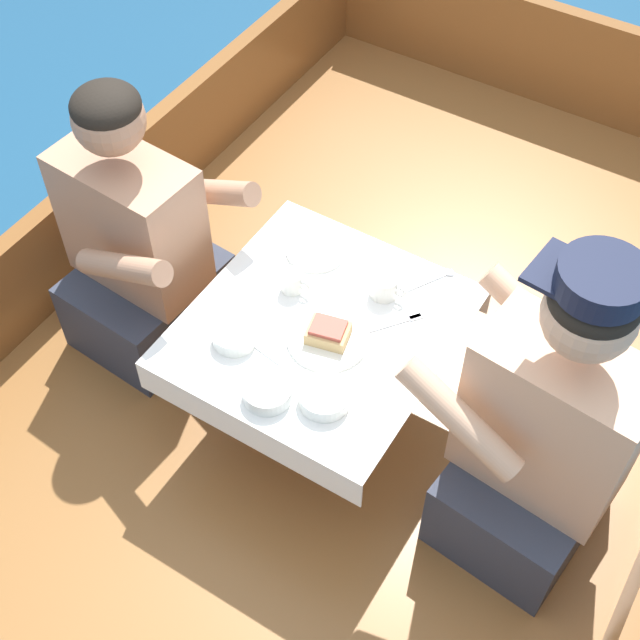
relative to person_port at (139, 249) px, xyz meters
name	(u,v)px	position (x,y,z in m)	size (l,w,h in m)	color
ground_plane	(331,459)	(0.63, 0.06, -0.72)	(60.00, 60.00, 0.00)	navy
boat_deck	(331,430)	(0.63, 0.06, -0.54)	(2.05, 3.54, 0.35)	brown
gunwale_port	(73,236)	(-0.36, 0.06, -0.19)	(0.06, 3.54, 0.36)	brown
bow_coaming	(561,58)	(0.63, 1.79, -0.16)	(1.93, 0.06, 0.42)	brown
cockpit_table	(320,336)	(0.63, -0.01, 0.02)	(0.67, 0.71, 0.43)	#B2B2B7
person_port	(139,249)	(0.00, 0.00, 0.00)	(0.54, 0.47, 0.93)	#333847
person_starboard	(542,438)	(1.27, -0.01, 0.04)	(0.55, 0.49, 1.01)	#333847
plate_sandwich	(328,339)	(0.68, -0.04, 0.07)	(0.22, 0.22, 0.01)	silver
plate_bread	(316,250)	(0.48, 0.21, 0.07)	(0.17, 0.17, 0.01)	silver
sandwich	(328,332)	(0.68, -0.04, 0.10)	(0.12, 0.11, 0.05)	tan
bowl_port_near	(325,396)	(0.77, -0.21, 0.09)	(0.13, 0.13, 0.04)	silver
bowl_starboard_near	(267,391)	(0.65, -0.27, 0.09)	(0.12, 0.12, 0.04)	silver
bowl_center_far	(235,335)	(0.47, -0.17, 0.09)	(0.12, 0.12, 0.04)	silver
coffee_cup_port	(384,285)	(0.72, 0.17, 0.10)	(0.10, 0.08, 0.07)	silver
coffee_cup_starboard	(293,281)	(0.50, 0.06, 0.10)	(0.09, 0.06, 0.06)	silver
utensil_spoon_port	(258,348)	(0.54, -0.16, 0.07)	(0.17, 0.04, 0.01)	silver
utensil_spoon_starboard	(436,278)	(0.82, 0.30, 0.07)	(0.10, 0.15, 0.01)	silver
utensil_fork_starboard	(398,322)	(0.81, 0.10, 0.07)	(0.12, 0.15, 0.00)	silver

